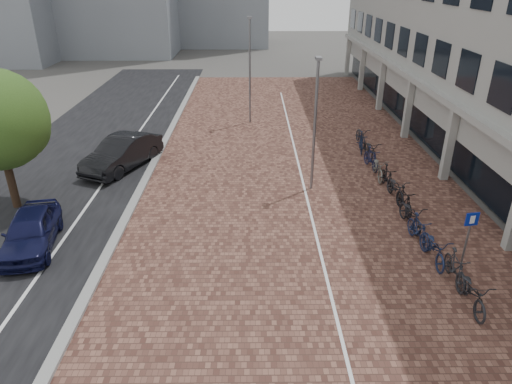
# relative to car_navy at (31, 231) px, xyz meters

# --- Properties ---
(ground) EXTENTS (140.00, 140.00, 0.00)m
(ground) POSITION_rel_car_navy_xyz_m (7.85, -4.31, -0.66)
(ground) COLOR #474442
(ground) RESTS_ON ground
(plaza_brick) EXTENTS (14.50, 42.00, 0.04)m
(plaza_brick) POSITION_rel_car_navy_xyz_m (9.85, 7.69, -0.65)
(plaza_brick) COLOR brown
(plaza_brick) RESTS_ON ground
(street_asphalt) EXTENTS (8.00, 50.00, 0.03)m
(street_asphalt) POSITION_rel_car_navy_xyz_m (-1.15, 7.69, -0.66)
(street_asphalt) COLOR black
(street_asphalt) RESTS_ON ground
(curb) EXTENTS (0.35, 42.00, 0.14)m
(curb) POSITION_rel_car_navy_xyz_m (2.75, 7.69, -0.59)
(curb) COLOR gray
(curb) RESTS_ON ground
(lane_line) EXTENTS (0.12, 44.00, 0.00)m
(lane_line) POSITION_rel_car_navy_xyz_m (0.85, 7.69, -0.64)
(lane_line) COLOR white
(lane_line) RESTS_ON street_asphalt
(parking_line) EXTENTS (0.10, 30.00, 0.00)m
(parking_line) POSITION_rel_car_navy_xyz_m (10.05, 7.69, -0.63)
(parking_line) COLOR white
(parking_line) RESTS_ON plaza_brick
(car_navy) EXTENTS (2.27, 4.11, 1.32)m
(car_navy) POSITION_rel_car_navy_xyz_m (0.00, 0.00, 0.00)
(car_navy) COLOR #0E1034
(car_navy) RESTS_ON ground
(car_dark) EXTENTS (3.37, 4.98, 1.55)m
(car_dark) POSITION_rel_car_navy_xyz_m (1.35, 7.24, 0.11)
(car_dark) COLOR black
(car_dark) RESTS_ON ground
(parking_sign) EXTENTS (0.44, 0.12, 2.11)m
(parking_sign) POSITION_rel_car_navy_xyz_m (14.48, -1.51, 0.72)
(parking_sign) COLOR slate
(parking_sign) RESTS_ON ground
(lamp_near) EXTENTS (0.12, 0.12, 5.70)m
(lamp_near) POSITION_rel_car_navy_xyz_m (10.35, 4.69, 2.19)
(lamp_near) COLOR slate
(lamp_near) RESTS_ON ground
(lamp_far) EXTENTS (0.12, 0.12, 6.37)m
(lamp_far) POSITION_rel_car_navy_xyz_m (7.59, 14.73, 2.52)
(lamp_far) COLOR gray
(lamp_far) RESTS_ON ground
(street_tree) EXTENTS (3.89, 3.89, 5.66)m
(street_tree) POSITION_rel_car_navy_xyz_m (-1.93, 3.20, 2.93)
(street_tree) COLOR #382619
(street_tree) RESTS_ON ground
(bike_row) EXTENTS (1.16, 15.78, 1.05)m
(bike_row) POSITION_rel_car_navy_xyz_m (13.74, 3.59, -0.14)
(bike_row) COLOR black
(bike_row) RESTS_ON ground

